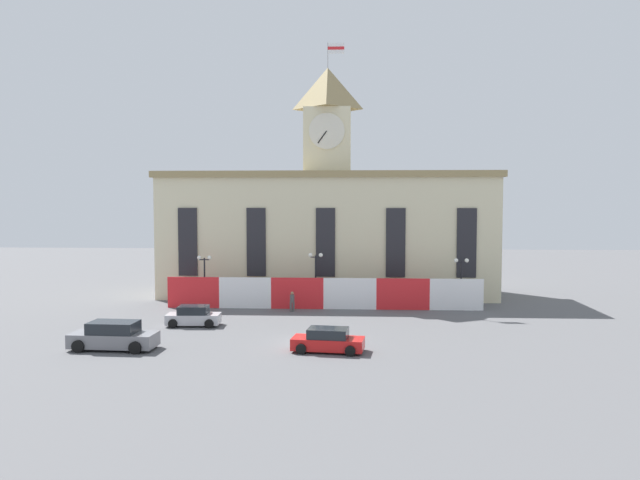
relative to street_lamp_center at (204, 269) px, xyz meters
name	(u,v)px	position (x,y,z in m)	size (l,w,h in m)	color
ground_plane	(314,343)	(10.48, -13.71, -3.31)	(160.00, 160.00, 0.00)	#565659
civic_building	(328,227)	(10.48, 7.56, 3.39)	(32.43, 9.66, 24.55)	beige
banner_fence	(323,294)	(10.48, -0.81, -1.96)	(27.06, 0.12, 2.68)	red
street_lamp_center	(204,269)	(0.00, 0.00, 0.00)	(1.26, 0.36, 4.48)	black
street_lamp_right	(316,268)	(9.76, 0.00, 0.17)	(1.26, 0.36, 4.75)	black
street_lamp_left	(461,272)	(22.27, 0.00, -0.09)	(1.26, 0.36, 4.35)	black
car_red_sedan	(328,341)	(11.50, -15.84, -2.64)	(4.58, 2.54, 1.45)	red
car_silver_hatch	(193,316)	(1.19, -8.45, -2.62)	(3.97, 2.14, 1.50)	#B7B7BC
car_gray_pickup	(114,336)	(-1.89, -15.99, -2.50)	(5.38, 2.55, 1.75)	slate
pedestrian	(292,301)	(7.93, -2.23, -2.38)	(0.47, 0.47, 1.71)	#4C4C4C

